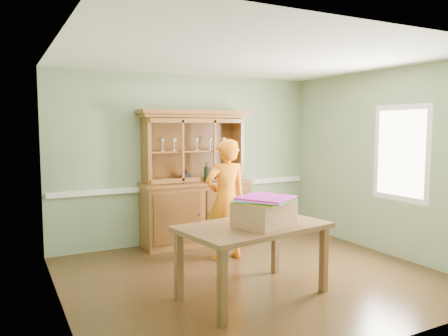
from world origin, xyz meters
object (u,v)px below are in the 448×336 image
china_hutch (196,197)px  person (226,200)px  dining_table (253,233)px  cardboard_box (264,213)px

china_hutch → person: 0.97m
dining_table → person: bearing=65.5°
dining_table → cardboard_box: size_ratio=2.94×
china_hutch → dining_table: 2.32m
dining_table → cardboard_box: 0.27m
china_hutch → dining_table: bearing=-98.1°
cardboard_box → person: 1.48m
china_hutch → person: china_hutch is taller
dining_table → person: person is taller
china_hutch → person: size_ratio=1.25×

